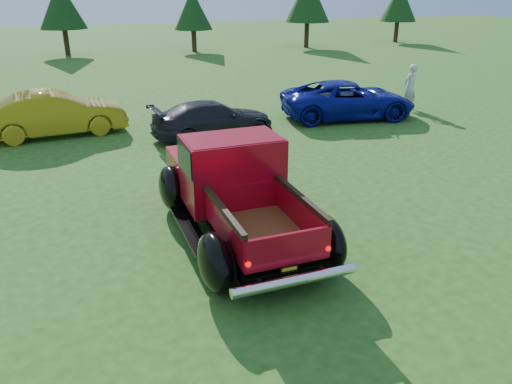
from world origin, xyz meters
TOP-DOWN VIEW (x-y plane):
  - ground at (0.00, 0.00)m, footprint 120.00×120.00m
  - tree_mid_left at (-3.00, 31.00)m, footprint 3.20×3.20m
  - tree_mid_right at (6.00, 30.00)m, footprint 2.82×2.82m
  - tree_far_east at (24.00, 30.50)m, footprint 3.07×3.07m
  - pickup_truck at (0.13, 0.95)m, footprint 2.63×5.41m
  - show_car_yellow at (-3.42, 9.57)m, footprint 4.64×2.03m
  - show_car_grey at (1.50, 7.65)m, footprint 4.27×2.15m
  - show_car_blue at (6.96, 8.40)m, footprint 5.29×3.02m
  - spectator at (10.00, 8.81)m, footprint 0.76×0.62m

SIDE VIEW (x-z plane):
  - ground at x=0.00m, z-range 0.00..0.00m
  - show_car_grey at x=1.50m, z-range 0.00..1.19m
  - show_car_blue at x=6.96m, z-range 0.00..1.39m
  - show_car_yellow at x=-3.42m, z-range 0.00..1.48m
  - spectator at x=10.00m, z-range 0.00..1.80m
  - pickup_truck at x=0.13m, z-range -0.05..1.94m
  - tree_mid_right at x=6.00m, z-range 0.77..5.17m
  - tree_far_east at x=24.00m, z-range 0.85..5.65m
  - tree_mid_left at x=-3.00m, z-range 0.88..5.88m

